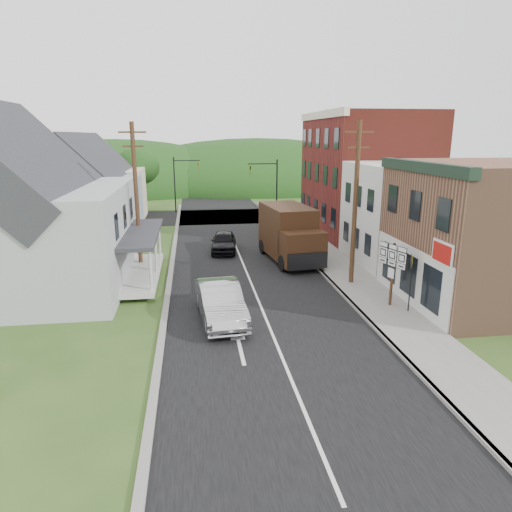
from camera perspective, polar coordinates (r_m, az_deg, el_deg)
name	(u,v)px	position (r m, az deg, el deg)	size (l,w,h in m)	color
ground	(263,312)	(22.03, 0.90, -7.06)	(120.00, 120.00, 0.00)	#2D4719
road	(241,258)	(31.45, -1.92, -0.31)	(9.00, 90.00, 0.02)	black
cross_road	(223,216)	(48.00, -4.10, 4.95)	(60.00, 9.00, 0.02)	black
sidewalk_right	(332,262)	(30.71, 9.50, -0.74)	(2.80, 55.00, 0.15)	slate
curb_right	(312,263)	(30.34, 7.07, -0.84)	(0.20, 55.00, 0.15)	slate
curb_left	(171,268)	(29.38, -10.55, -1.53)	(0.30, 55.00, 0.12)	slate
storefront_tan	(489,234)	(25.29, 27.16, 2.44)	(8.00, 8.00, 7.00)	brown
storefront_white	(417,214)	(31.64, 19.43, 4.97)	(8.00, 7.00, 6.50)	silver
storefront_red	(365,175)	(40.04, 13.43, 9.84)	(8.00, 12.00, 10.00)	maroon
house_gray	(30,211)	(27.91, -26.43, 5.09)	(10.20, 12.24, 8.35)	#A3A6A8
house_blue	(91,195)	(38.26, -19.90, 7.18)	(7.14, 8.16, 7.28)	#7E96AB
house_cream	(105,184)	(47.14, -18.34, 8.60)	(7.14, 8.16, 7.28)	beige
utility_pole_right	(355,203)	(25.51, 12.30, 6.48)	(1.60, 0.26, 9.00)	#472D19
utility_pole_left	(136,196)	(28.60, -14.72, 7.21)	(1.60, 0.26, 9.00)	#472D19
traffic_signal_right	(270,183)	(44.55, 1.73, 9.09)	(2.87, 0.20, 6.00)	black
traffic_signal_left	(181,178)	(50.89, -9.37, 9.63)	(2.87, 0.20, 6.00)	black
tree_left_d	(137,167)	(52.61, -14.60, 10.75)	(4.80, 4.80, 6.94)	#382616
forested_ridge	(211,187)	(75.70, -5.62, 8.55)	(90.00, 30.00, 16.00)	#1B3811
silver_sedan	(220,302)	(20.92, -4.49, -5.79)	(1.82, 5.23, 1.72)	#ABAAAF
dark_sedan	(224,242)	(33.20, -4.05, 1.78)	(1.73, 4.30, 1.47)	black
delivery_van	(290,234)	(30.52, 4.26, 2.77)	(3.40, 6.81, 3.66)	black
route_sign_cluster	(392,265)	(22.84, 16.66, -1.14)	(0.63, 1.71, 3.12)	#472D19
warning_sign	(411,275)	(22.40, 18.78, -2.21)	(0.28, 0.74, 2.82)	black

